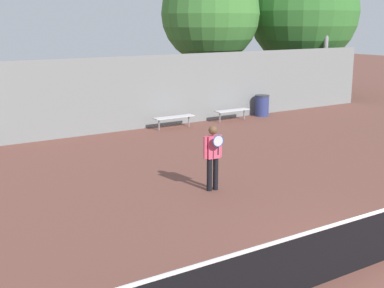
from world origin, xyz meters
The scene contains 7 objects.
tennis_player centered at (-0.30, 5.21, 0.99)m, with size 0.54×0.42×1.73m.
bench_courtside_near centered at (6.23, 12.83, 0.45)m, with size 1.70×0.40×0.50m.
bench_courtside_far centered at (3.20, 12.83, 0.45)m, with size 1.82×0.40×0.50m.
trash_bin centered at (8.17, 13.07, 0.49)m, with size 0.67×0.67×0.98m.
back_fence centered at (0.00, 13.55, 1.50)m, with size 29.83×0.06×2.99m.
tree_green_tall centered at (8.29, 17.46, 4.70)m, with size 5.10×5.10×7.26m.
tree_green_broad centered at (14.29, 16.79, 4.87)m, with size 6.23×6.23×8.00m.
Camera 1 is at (-8.18, -5.74, 4.38)m, focal length 50.00 mm.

